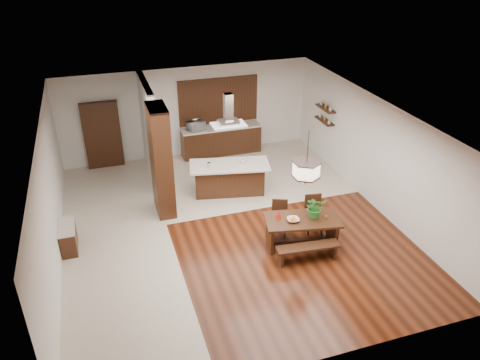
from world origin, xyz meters
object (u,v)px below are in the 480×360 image
object	(u,v)px
kitchen_island	(229,178)
dining_bench	(307,253)
foliage_plant	(315,207)
hallway_console	(68,237)
dining_chair_left	(279,218)
dining_chair_right	(314,214)
fruit_bowl	(293,220)
range_hood	(228,110)
dining_table	(302,226)
pendant_lantern	(307,159)
microwave	(196,126)
island_cup	(243,161)

from	to	relation	value
kitchen_island	dining_bench	bearing A→B (deg)	-65.98
foliage_plant	hallway_console	bearing A→B (deg)	164.59
dining_chair_left	dining_chair_right	size ratio (longest dim) A/B	0.92
fruit_bowl	range_hood	world-z (taller)	range_hood
dining_table	pendant_lantern	size ratio (longest dim) A/B	1.42
dining_table	dining_chair_left	size ratio (longest dim) A/B	2.17
kitchen_island	microwave	size ratio (longest dim) A/B	4.42
dining_bench	microwave	world-z (taller)	microwave
foliage_plant	range_hood	distance (m)	3.49
pendant_lantern	fruit_bowl	xyz separation A→B (m)	(-0.25, -0.02, -1.49)
dining_table	fruit_bowl	distance (m)	0.34
microwave	pendant_lantern	bearing A→B (deg)	-101.54
dining_chair_right	dining_table	bearing A→B (deg)	-130.29
hallway_console	island_cup	xyz separation A→B (m)	(4.69, 1.35, 0.64)
dining_chair_right	pendant_lantern	xyz separation A→B (m)	(-0.53, -0.43, 1.78)
dining_table	island_cup	xyz separation A→B (m)	(-0.52, 2.84, 0.42)
pendant_lantern	fruit_bowl	bearing A→B (deg)	-174.91
hallway_console	dining_bench	size ratio (longest dim) A/B	0.61
dining_chair_right	island_cup	distance (m)	2.67
kitchen_island	fruit_bowl	bearing A→B (deg)	-65.93
pendant_lantern	island_cup	distance (m)	3.16
dining_chair_right	range_hood	size ratio (longest dim) A/B	1.04
dining_chair_right	hallway_console	bearing A→B (deg)	179.74
pendant_lantern	range_hood	distance (m)	3.05
dining_bench	range_hood	size ratio (longest dim) A/B	1.59
kitchen_island	foliage_plant	bearing A→B (deg)	-56.30
dining_chair_right	fruit_bowl	xyz separation A→B (m)	(-0.77, -0.45, 0.28)
pendant_lantern	microwave	distance (m)	5.71
pendant_lantern	kitchen_island	distance (m)	3.52
hallway_console	dining_chair_left	size ratio (longest dim) A/B	1.03
dining_table	microwave	bearing A→B (deg)	102.70
kitchen_island	dining_chair_left	bearing A→B (deg)	-64.36
foliage_plant	island_cup	bearing A→B (deg)	105.86
dining_chair_left	range_hood	xyz separation A→B (m)	(-0.58, 2.30, 2.04)
dining_chair_left	foliage_plant	xyz separation A→B (m)	(0.61, -0.62, 0.55)
pendant_lantern	kitchen_island	bearing A→B (deg)	107.16
pendant_lantern	kitchen_island	world-z (taller)	pendant_lantern
dining_chair_left	foliage_plant	distance (m)	1.03
dining_table	range_hood	size ratio (longest dim) A/B	2.07
fruit_bowl	microwave	distance (m)	5.58
dining_bench	range_hood	distance (m)	4.25
fruit_bowl	dining_table	bearing A→B (deg)	5.09
foliage_plant	island_cup	size ratio (longest dim) A/B	3.98
hallway_console	dining_bench	xyz separation A→B (m)	(5.09, -2.11, -0.11)
microwave	hallway_console	bearing A→B (deg)	-159.34
pendant_lantern	microwave	world-z (taller)	pendant_lantern
kitchen_island	range_hood	distance (m)	2.00
dining_table	dining_chair_right	distance (m)	0.68
hallway_console	dining_chair_right	size ratio (longest dim) A/B	0.94
dining_chair_right	island_cup	world-z (taller)	island_cup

